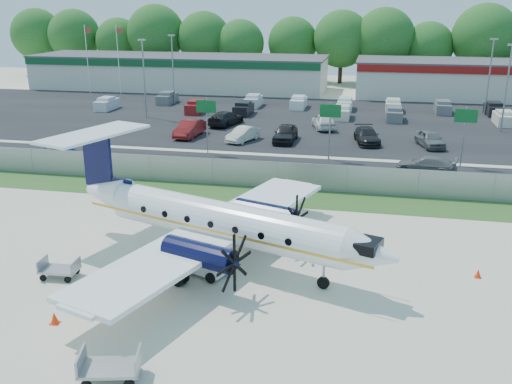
% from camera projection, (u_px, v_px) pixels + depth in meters
% --- Properties ---
extents(ground, '(170.00, 170.00, 0.00)m').
position_uv_depth(ground, '(232.00, 271.00, 29.12)').
color(ground, beige).
rests_on(ground, ground).
extents(grass_verge, '(170.00, 4.00, 0.02)m').
position_uv_depth(grass_verge, '(273.00, 197.00, 40.27)').
color(grass_verge, '#2D561E').
rests_on(grass_verge, ground).
extents(access_road, '(170.00, 8.00, 0.02)m').
position_uv_depth(access_road, '(288.00, 170.00, 46.78)').
color(access_road, black).
rests_on(access_road, ground).
extents(parking_lot, '(170.00, 32.00, 0.02)m').
position_uv_depth(parking_lot, '(315.00, 121.00, 66.30)').
color(parking_lot, black).
rests_on(parking_lot, ground).
extents(perimeter_fence, '(120.00, 0.06, 1.99)m').
position_uv_depth(perimeter_fence, '(278.00, 175.00, 41.82)').
color(perimeter_fence, gray).
rests_on(perimeter_fence, ground).
extents(building_west, '(46.40, 12.40, 5.24)m').
position_uv_depth(building_west, '(179.00, 72.00, 90.51)').
color(building_west, silver).
rests_on(building_west, ground).
extents(sign_left, '(1.80, 0.26, 5.00)m').
position_uv_depth(sign_left, '(206.00, 114.00, 50.81)').
color(sign_left, gray).
rests_on(sign_left, ground).
extents(sign_mid, '(1.80, 0.26, 5.00)m').
position_uv_depth(sign_mid, '(330.00, 119.00, 48.70)').
color(sign_mid, gray).
rests_on(sign_mid, ground).
extents(sign_right, '(1.80, 0.26, 5.00)m').
position_uv_depth(sign_right, '(465.00, 124.00, 46.60)').
color(sign_right, gray).
rests_on(sign_right, ground).
extents(flagpole_west, '(1.06, 0.12, 10.00)m').
position_uv_depth(flagpole_west, '(87.00, 55.00, 85.35)').
color(flagpole_west, white).
rests_on(flagpole_west, ground).
extents(flagpole_east, '(1.06, 0.12, 10.00)m').
position_uv_depth(flagpole_east, '(118.00, 56.00, 84.40)').
color(flagpole_east, white).
rests_on(flagpole_east, ground).
extents(light_pole_nw, '(0.90, 0.35, 9.09)m').
position_uv_depth(light_pole_nw, '(144.00, 73.00, 66.63)').
color(light_pole_nw, gray).
rests_on(light_pole_nw, ground).
extents(light_pole_ne, '(0.90, 0.35, 9.09)m').
position_uv_depth(light_pole_ne, '(507.00, 82.00, 58.97)').
color(light_pole_ne, gray).
rests_on(light_pole_ne, ground).
extents(light_pole_sw, '(0.90, 0.35, 9.09)m').
position_uv_depth(light_pole_sw, '(173.00, 65.00, 75.92)').
color(light_pole_sw, gray).
rests_on(light_pole_sw, ground).
extents(light_pole_se, '(0.90, 0.35, 9.09)m').
position_uv_depth(light_pole_se, '(490.00, 71.00, 68.26)').
color(light_pole_se, gray).
rests_on(light_pole_se, ground).
extents(tree_line, '(112.00, 6.00, 14.00)m').
position_uv_depth(tree_line, '(336.00, 83.00, 97.91)').
color(tree_line, '#1F5A1A').
rests_on(tree_line, ground).
extents(aircraft, '(19.61, 19.11, 6.01)m').
position_uv_depth(aircraft, '(217.00, 220.00, 29.49)').
color(aircraft, white).
rests_on(aircraft, ground).
extents(pushback_tug, '(2.56, 2.24, 1.20)m').
position_uv_depth(pushback_tug, '(208.00, 264.00, 28.60)').
color(pushback_tug, white).
rests_on(pushback_tug, ground).
extents(baggage_cart_near, '(2.41, 1.77, 1.14)m').
position_uv_depth(baggage_cart_near, '(110.00, 367.00, 20.56)').
color(baggage_cart_near, gray).
rests_on(baggage_cart_near, ground).
extents(baggage_cart_far, '(1.90, 1.21, 0.96)m').
position_uv_depth(baggage_cart_far, '(59.00, 269.00, 28.30)').
color(baggage_cart_far, gray).
rests_on(baggage_cart_far, ground).
extents(cone_nose, '(0.32, 0.32, 0.46)m').
position_uv_depth(cone_nose, '(478.00, 273.00, 28.35)').
color(cone_nose, '#F93007').
rests_on(cone_nose, ground).
extents(cone_port_wing, '(0.38, 0.38, 0.54)m').
position_uv_depth(cone_port_wing, '(54.00, 318.00, 24.26)').
color(cone_port_wing, '#F93007').
rests_on(cone_port_wing, ground).
extents(cone_starboard_wing, '(0.42, 0.42, 0.60)m').
position_uv_depth(cone_starboard_wing, '(292.00, 198.00, 39.20)').
color(cone_starboard_wing, '#F93007').
rests_on(cone_starboard_wing, ground).
extents(road_car_west, '(4.81, 3.52, 1.29)m').
position_uv_depth(road_car_west, '(69.00, 163.00, 48.72)').
color(road_car_west, navy).
rests_on(road_car_west, ground).
extents(road_car_mid, '(5.05, 3.00, 1.37)m').
position_uv_depth(road_car_mid, '(425.00, 173.00, 45.93)').
color(road_car_mid, '#595B5E').
rests_on(road_car_mid, ground).
extents(parked_car_a, '(2.14, 5.22, 1.68)m').
position_uv_depth(parked_car_a, '(190.00, 137.00, 58.43)').
color(parked_car_a, maroon).
rests_on(parked_car_a, ground).
extents(parked_car_b, '(2.93, 4.58, 1.42)m').
position_uv_depth(parked_car_b, '(243.00, 141.00, 56.49)').
color(parked_car_b, beige).
rests_on(parked_car_b, ground).
extents(parked_car_c, '(2.10, 5.05, 1.71)m').
position_uv_depth(parked_car_c, '(285.00, 142.00, 56.31)').
color(parked_car_c, black).
rests_on(parked_car_c, ground).
extents(parked_car_d, '(2.96, 5.41, 1.49)m').
position_uv_depth(parked_car_d, '(366.00, 143.00, 55.67)').
color(parked_car_d, black).
rests_on(parked_car_d, ground).
extents(parked_car_e, '(2.97, 4.87, 1.55)m').
position_uv_depth(parked_car_e, '(429.00, 147.00, 54.27)').
color(parked_car_e, '#595B5E').
rests_on(parked_car_e, ground).
extents(parked_car_f, '(3.56, 5.85, 1.58)m').
position_uv_depth(parked_car_f, '(226.00, 125.00, 63.88)').
color(parked_car_f, black).
rests_on(parked_car_f, ground).
extents(parked_car_g, '(3.30, 5.33, 1.69)m').
position_uv_depth(parked_car_g, '(323.00, 129.00, 62.12)').
color(parked_car_g, silver).
rests_on(parked_car_g, ground).
extents(far_parking_rows, '(56.00, 10.00, 1.60)m').
position_uv_depth(far_parking_rows, '(319.00, 113.00, 70.95)').
color(far_parking_rows, gray).
rests_on(far_parking_rows, ground).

